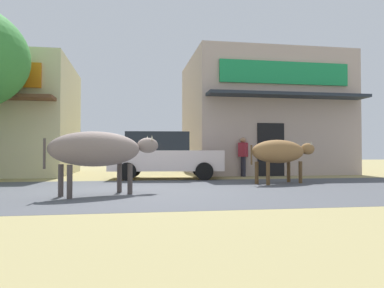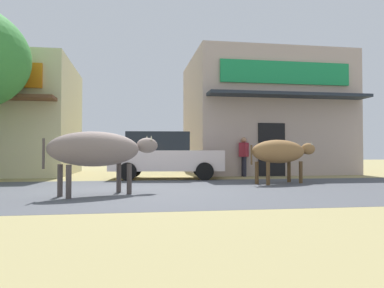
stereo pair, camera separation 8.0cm
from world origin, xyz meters
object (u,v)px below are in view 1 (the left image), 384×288
object	(u,v)px
parked_hatchback_car	(164,155)
cow_near_brown	(99,150)
pedestrian_by_shop	(243,154)
cow_far_dark	(280,152)

from	to	relation	value
parked_hatchback_car	cow_near_brown	xyz separation A→B (m)	(-1.84, -4.96, 0.14)
pedestrian_by_shop	parked_hatchback_car	bearing A→B (deg)	-166.72
parked_hatchback_car	cow_far_dark	distance (m)	4.21
cow_near_brown	cow_far_dark	world-z (taller)	cow_near_brown
cow_near_brown	cow_far_dark	size ratio (longest dim) A/B	0.98
cow_far_dark	pedestrian_by_shop	xyz separation A→B (m)	(-0.09, 3.41, -0.05)
parked_hatchback_car	pedestrian_by_shop	size ratio (longest dim) A/B	2.68
cow_near_brown	pedestrian_by_shop	xyz separation A→B (m)	(5.00, 5.71, -0.09)
pedestrian_by_shop	cow_far_dark	bearing A→B (deg)	-88.44
cow_far_dark	pedestrian_by_shop	size ratio (longest dim) A/B	1.67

